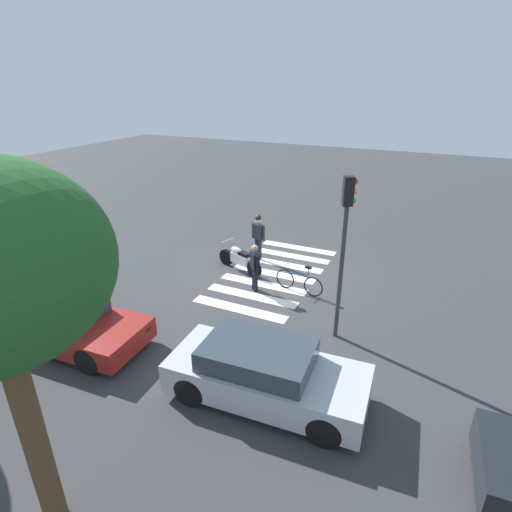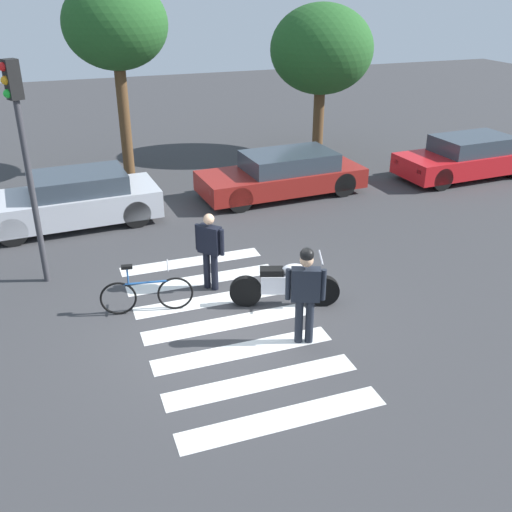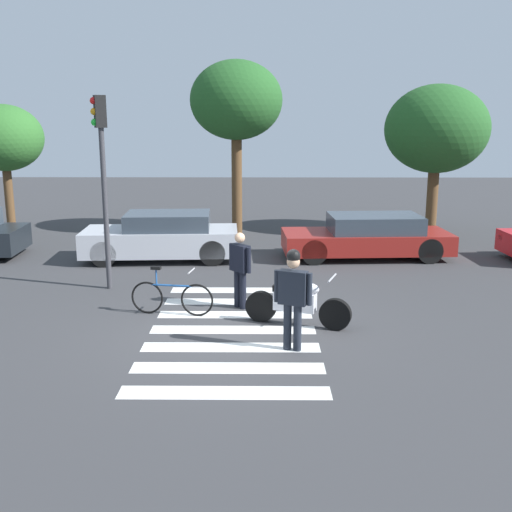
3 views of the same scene
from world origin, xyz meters
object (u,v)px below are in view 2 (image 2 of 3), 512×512
at_px(leaning_bicycle, 147,294).
at_px(car_silver_sedan, 73,200).
at_px(traffic_light_pole, 22,141).
at_px(car_maroon_wagon, 283,174).
at_px(officer_by_motorcycle, 306,289).
at_px(car_red_convertible, 467,157).
at_px(police_motorcycle, 284,284).
at_px(officer_on_foot, 210,247).

height_order(leaning_bicycle, car_silver_sedan, car_silver_sedan).
distance_m(leaning_bicycle, traffic_light_pole, 3.66).
height_order(leaning_bicycle, car_maroon_wagon, car_maroon_wagon).
relative_size(car_maroon_wagon, traffic_light_pole, 1.09).
distance_m(officer_by_motorcycle, car_silver_sedan, 7.59).
bearing_deg(car_silver_sedan, car_red_convertible, -0.24).
distance_m(police_motorcycle, car_maroon_wagon, 6.32).
distance_m(officer_by_motorcycle, car_red_convertible, 10.88).
relative_size(police_motorcycle, officer_on_foot, 1.25).
height_order(officer_on_foot, officer_by_motorcycle, officer_by_motorcycle).
distance_m(leaning_bicycle, officer_by_motorcycle, 3.09).
distance_m(car_silver_sedan, car_maroon_wagon, 5.82).
xyz_separation_m(officer_by_motorcycle, car_maroon_wagon, (2.50, 7.13, -0.42)).
bearing_deg(traffic_light_pole, officer_by_motorcycle, -43.06).
xyz_separation_m(police_motorcycle, officer_by_motorcycle, (-0.15, -1.27, 0.58)).
height_order(police_motorcycle, traffic_light_pole, traffic_light_pole).
bearing_deg(police_motorcycle, officer_by_motorcycle, -96.77).
relative_size(police_motorcycle, leaning_bicycle, 1.18).
distance_m(police_motorcycle, car_silver_sedan, 6.54).
bearing_deg(officer_on_foot, car_red_convertible, 24.78).
bearing_deg(leaning_bicycle, car_silver_sedan, 100.99).
height_order(car_silver_sedan, car_red_convertible, car_silver_sedan).
xyz_separation_m(police_motorcycle, officer_on_foot, (-1.13, 1.12, 0.46)).
distance_m(officer_on_foot, traffic_light_pole, 4.00).
distance_m(officer_by_motorcycle, traffic_light_pole, 5.94).
bearing_deg(police_motorcycle, officer_on_foot, 135.26).
bearing_deg(officer_on_foot, officer_by_motorcycle, -67.70).
relative_size(car_maroon_wagon, car_red_convertible, 1.08).
bearing_deg(officer_on_foot, police_motorcycle, -44.74).
xyz_separation_m(leaning_bicycle, car_silver_sedan, (-0.96, 4.92, 0.28)).
bearing_deg(officer_by_motorcycle, police_motorcycle, 83.23).
distance_m(officer_by_motorcycle, car_maroon_wagon, 7.57).
height_order(leaning_bicycle, traffic_light_pole, traffic_light_pole).
relative_size(leaning_bicycle, car_silver_sedan, 0.39).
relative_size(car_silver_sedan, car_maroon_wagon, 0.91).
height_order(officer_on_foot, car_silver_sedan, officer_on_foot).
height_order(police_motorcycle, car_maroon_wagon, car_maroon_wagon).
height_order(police_motorcycle, leaning_bicycle, police_motorcycle).
xyz_separation_m(car_silver_sedan, car_red_convertible, (11.82, -0.05, -0.03)).
height_order(police_motorcycle, car_red_convertible, car_red_convertible).
distance_m(leaning_bicycle, car_red_convertible, 11.91).
xyz_separation_m(car_silver_sedan, car_maroon_wagon, (5.81, 0.32, -0.05)).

